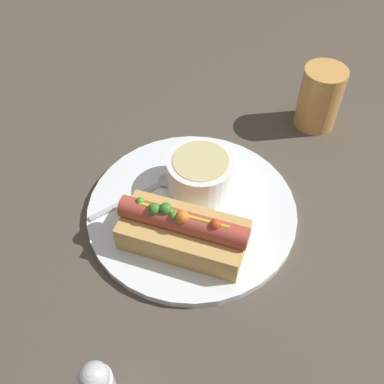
{
  "coord_description": "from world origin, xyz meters",
  "views": [
    {
      "loc": [
        0.21,
        -0.33,
        0.51
      ],
      "look_at": [
        0.0,
        0.0,
        0.05
      ],
      "focal_mm": 42.0,
      "sensor_mm": 36.0,
      "label": 1
    }
  ],
  "objects_px": {
    "soup_bowl": "(201,172)",
    "hot_dog": "(183,231)",
    "spoon": "(156,186)",
    "drinking_glass": "(320,98)"
  },
  "relations": [
    {
      "from": "hot_dog",
      "to": "soup_bowl",
      "type": "bearing_deg",
      "value": 95.22
    },
    {
      "from": "hot_dog",
      "to": "spoon",
      "type": "bearing_deg",
      "value": 131.38
    },
    {
      "from": "spoon",
      "to": "drinking_glass",
      "type": "height_order",
      "value": "drinking_glass"
    },
    {
      "from": "hot_dog",
      "to": "soup_bowl",
      "type": "distance_m",
      "value": 0.1
    },
    {
      "from": "spoon",
      "to": "soup_bowl",
      "type": "bearing_deg",
      "value": -32.43
    },
    {
      "from": "soup_bowl",
      "to": "spoon",
      "type": "xyz_separation_m",
      "value": [
        -0.05,
        -0.04,
        -0.03
      ]
    },
    {
      "from": "soup_bowl",
      "to": "hot_dog",
      "type": "bearing_deg",
      "value": -70.88
    },
    {
      "from": "hot_dog",
      "to": "drinking_glass",
      "type": "height_order",
      "value": "drinking_glass"
    },
    {
      "from": "soup_bowl",
      "to": "drinking_glass",
      "type": "bearing_deg",
      "value": 70.97
    },
    {
      "from": "hot_dog",
      "to": "spoon",
      "type": "relative_size",
      "value": 1.24
    }
  ]
}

